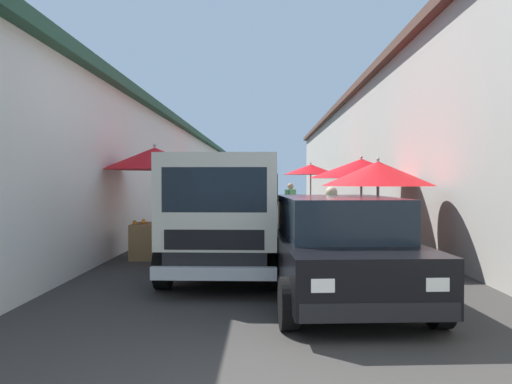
# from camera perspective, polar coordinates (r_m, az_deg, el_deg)

# --- Properties ---
(ground) EXTENTS (90.00, 90.00, 0.00)m
(ground) POSITION_cam_1_polar(r_m,az_deg,el_deg) (16.57, 1.48, -4.53)
(ground) COLOR #33302D
(building_left_whitewash) EXTENTS (49.80, 7.50, 3.96)m
(building_left_whitewash) POSITION_cam_1_polar(r_m,az_deg,el_deg) (19.93, -18.96, 2.11)
(building_left_whitewash) COLOR silver
(building_left_whitewash) RESTS_ON ground
(building_right_concrete) EXTENTS (49.80, 7.50, 5.33)m
(building_right_concrete) POSITION_cam_1_polar(r_m,az_deg,el_deg) (20.05, 21.71, 4.04)
(building_right_concrete) COLOR #A39E93
(building_right_concrete) RESTS_ON ground
(fruit_stall_near_left) EXTENTS (2.29, 2.29, 2.47)m
(fruit_stall_near_left) POSITION_cam_1_polar(r_m,az_deg,el_deg) (11.19, -11.41, 2.54)
(fruit_stall_near_left) COLOR #9E9EA3
(fruit_stall_near_left) RESTS_ON ground
(fruit_stall_far_right) EXTENTS (2.25, 2.25, 2.14)m
(fruit_stall_far_right) POSITION_cam_1_polar(r_m,az_deg,el_deg) (10.41, 13.75, 0.75)
(fruit_stall_far_right) COLOR #9E9EA3
(fruit_stall_far_right) RESTS_ON ground
(fruit_stall_far_left) EXTENTS (2.33, 2.33, 2.23)m
(fruit_stall_far_left) POSITION_cam_1_polar(r_m,az_deg,el_deg) (19.59, -2.26, 1.49)
(fruit_stall_far_left) COLOR #9E9EA3
(fruit_stall_far_left) RESTS_ON ground
(fruit_stall_mid_lane) EXTENTS (2.62, 2.62, 2.30)m
(fruit_stall_mid_lane) POSITION_cam_1_polar(r_m,az_deg,el_deg) (12.92, 11.64, 1.66)
(fruit_stall_mid_lane) COLOR #9E9EA3
(fruit_stall_mid_lane) RESTS_ON ground
(fruit_stall_near_right) EXTENTS (2.12, 2.12, 2.39)m
(fruit_stall_near_right) POSITION_cam_1_polar(r_m,az_deg,el_deg) (19.90, 6.19, 1.61)
(fruit_stall_near_right) COLOR #9E9EA3
(fruit_stall_near_right) RESTS_ON ground
(hatchback_car) EXTENTS (4.01, 2.11, 1.45)m
(hatchback_car) POSITION_cam_1_polar(r_m,az_deg,el_deg) (7.22, 9.35, -6.25)
(hatchback_car) COLOR black
(hatchback_car) RESTS_ON ground
(delivery_truck) EXTENTS (4.95, 2.03, 2.08)m
(delivery_truck) POSITION_cam_1_polar(r_m,az_deg,el_deg) (8.53, -3.59, -3.03)
(delivery_truck) COLOR black
(delivery_truck) RESTS_ON ground
(vendor_by_crates) EXTENTS (0.49, 0.45, 1.58)m
(vendor_by_crates) POSITION_cam_1_polar(r_m,az_deg,el_deg) (9.12, 8.46, -3.62)
(vendor_by_crates) COLOR #232328
(vendor_by_crates) RESTS_ON ground
(vendor_in_shade) EXTENTS (0.56, 0.41, 1.59)m
(vendor_in_shade) POSITION_cam_1_polar(r_m,az_deg,el_deg) (17.66, 3.89, -1.21)
(vendor_in_shade) COLOR #232328
(vendor_in_shade) RESTS_ON ground
(parked_scooter) EXTENTS (1.67, 0.55, 1.14)m
(parked_scooter) POSITION_cam_1_polar(r_m,az_deg,el_deg) (15.02, -4.50, -3.42)
(parked_scooter) COLOR black
(parked_scooter) RESTS_ON ground
(plastic_stool) EXTENTS (0.30, 0.30, 0.43)m
(plastic_stool) POSITION_cam_1_polar(r_m,az_deg,el_deg) (17.93, -6.59, -3.05)
(plastic_stool) COLOR #1E8C3F
(plastic_stool) RESTS_ON ground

